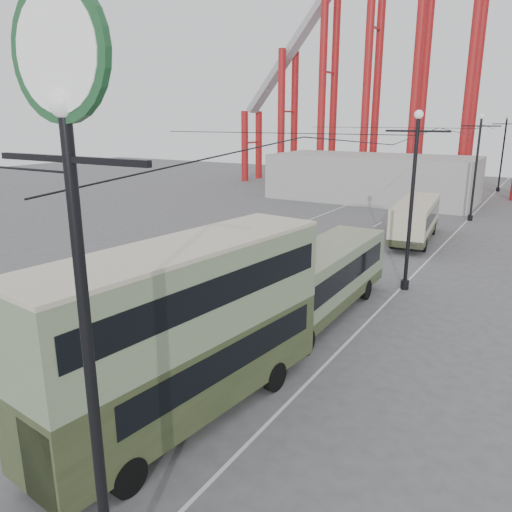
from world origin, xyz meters
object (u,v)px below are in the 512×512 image
Objects in this scene: single_decker_green at (319,280)px; single_decker_cream at (416,218)px; pedestrian at (217,326)px; double_decker_bus at (187,324)px; lamp_post_near at (72,189)px.

single_decker_green is 17.59m from single_decker_cream.
pedestrian is at bearing -101.47° from single_decker_cream.
double_decker_bus reaches higher than single_decker_green.
lamp_post_near reaches higher than single_decker_green.
lamp_post_near is at bearing -92.12° from single_decker_cream.
single_decker_green reaches higher than pedestrian.
lamp_post_near is 0.95× the size of single_decker_green.
single_decker_green is at bearing 99.11° from lamp_post_near.
single_decker_cream reaches higher than pedestrian.
lamp_post_near is 33.23m from single_decker_cream.
lamp_post_near reaches higher than double_decker_bus.
pedestrian is at bearing 114.41° from lamp_post_near.
double_decker_bus is 0.92× the size of single_decker_green.
single_decker_green is 1.14× the size of single_decker_cream.
double_decker_bus reaches higher than pedestrian.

